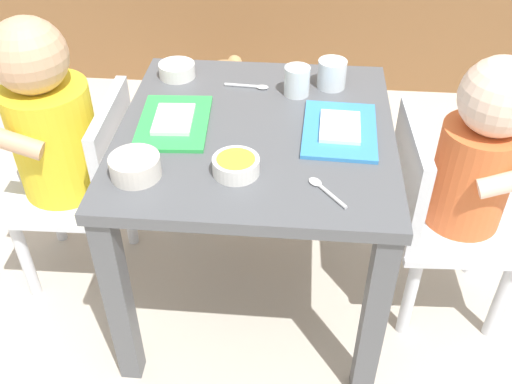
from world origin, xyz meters
name	(u,v)px	position (x,y,z in m)	size (l,w,h in m)	color
ground_plane	(256,287)	(0.00, 0.00, 0.00)	(7.00, 7.00, 0.00)	beige
dining_table	(256,162)	(0.00, 0.00, 0.39)	(0.56, 0.59, 0.47)	#515459
seated_child_left	(56,131)	(-0.44, 0.04, 0.42)	(0.29, 0.29, 0.67)	silver
seated_child_right	(470,165)	(0.44, 0.00, 0.41)	(0.29, 0.29, 0.65)	silver
dog	(214,98)	(-0.18, 0.58, 0.21)	(0.25, 0.42, 0.32)	tan
food_tray_left	(174,121)	(-0.17, 0.00, 0.48)	(0.15, 0.21, 0.02)	green
food_tray_right	(340,128)	(0.17, 0.00, 0.48)	(0.15, 0.21, 0.02)	#388CD8
water_cup_left	(332,76)	(0.15, 0.19, 0.50)	(0.06, 0.06, 0.06)	white
water_cup_right	(297,82)	(0.08, 0.15, 0.50)	(0.06, 0.06, 0.06)	white
cereal_bowl_right_side	(135,166)	(-0.20, -0.18, 0.50)	(0.09, 0.09, 0.04)	silver
cereal_bowl_left_side	(177,70)	(-0.20, 0.20, 0.49)	(0.08, 0.08, 0.03)	white
veggie_bowl_near	(236,165)	(-0.02, -0.15, 0.49)	(0.09, 0.09, 0.03)	white
spoon_by_left_tray	(251,86)	(-0.03, 0.17, 0.48)	(0.10, 0.02, 0.01)	silver
spoon_by_right_tray	(324,189)	(0.14, -0.19, 0.48)	(0.07, 0.09, 0.01)	silver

